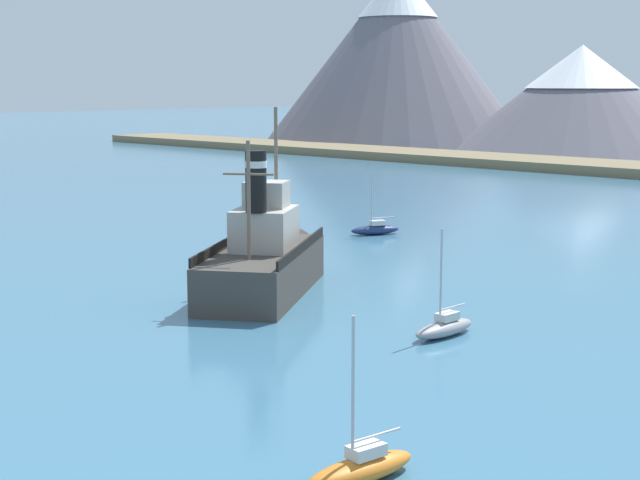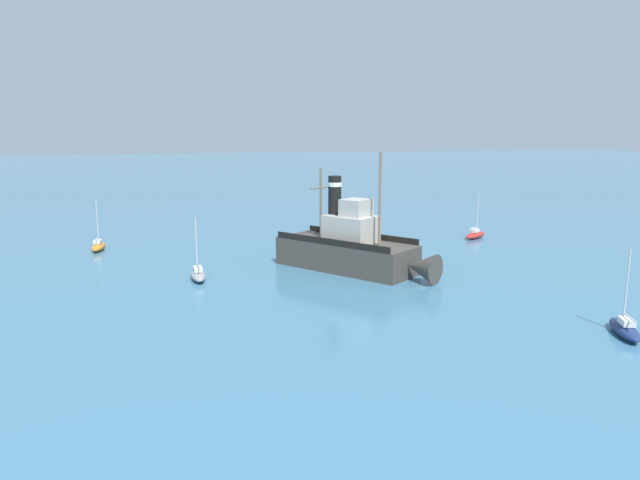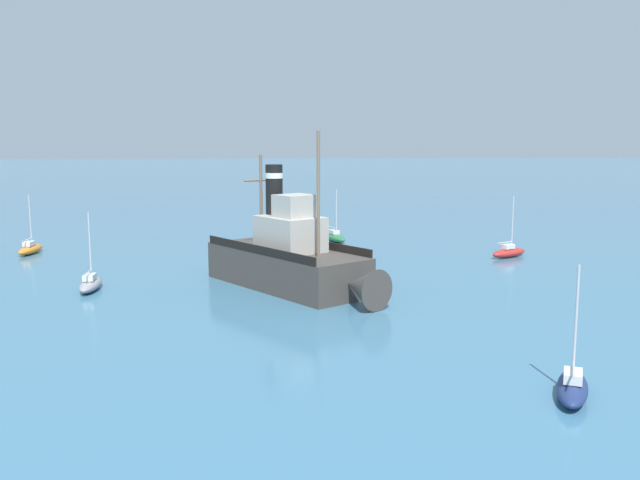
% 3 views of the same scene
% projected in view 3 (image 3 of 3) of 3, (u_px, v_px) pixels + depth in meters
% --- Properties ---
extents(ground_plane, '(600.00, 600.00, 0.00)m').
position_uv_depth(ground_plane, '(315.00, 283.00, 44.72)').
color(ground_plane, teal).
extents(old_tugboat, '(10.71, 13.90, 9.90)m').
position_uv_depth(old_tugboat, '(292.00, 260.00, 42.85)').
color(old_tugboat, '#423D38').
rests_on(old_tugboat, ground).
extents(sailboat_red, '(3.83, 2.87, 4.90)m').
position_uv_depth(sailboat_red, '(509.00, 252.00, 54.45)').
color(sailboat_red, '#B22823').
rests_on(sailboat_red, ground).
extents(sailboat_grey, '(1.15, 3.81, 4.90)m').
position_uv_depth(sailboat_grey, '(91.00, 284.00, 42.47)').
color(sailboat_grey, gray).
rests_on(sailboat_grey, ground).
extents(sailboat_orange, '(1.60, 3.91, 4.90)m').
position_uv_depth(sailboat_orange, '(30.00, 249.00, 56.05)').
color(sailboat_orange, orange).
rests_on(sailboat_orange, ground).
extents(sailboat_navy, '(2.70, 3.89, 4.90)m').
position_uv_depth(sailboat_navy, '(572.00, 386.00, 24.82)').
color(sailboat_navy, navy).
rests_on(sailboat_navy, ground).
extents(sailboat_green, '(2.18, 3.96, 4.90)m').
position_uv_depth(sailboat_green, '(335.00, 237.00, 62.76)').
color(sailboat_green, '#286B3D').
rests_on(sailboat_green, ground).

